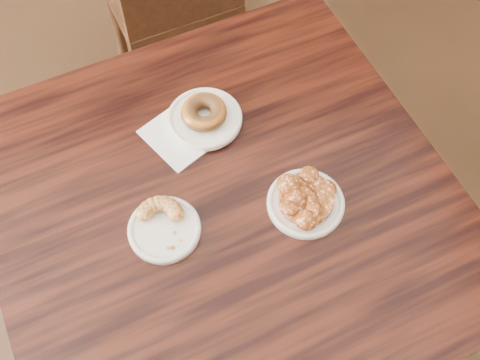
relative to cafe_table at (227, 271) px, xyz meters
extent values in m
plane|color=black|center=(-0.10, 0.01, -0.38)|extent=(5.00, 5.00, 0.00)
cube|color=black|center=(0.00, 0.00, 0.00)|extent=(1.15, 1.15, 0.75)
cube|color=white|center=(-0.06, 0.18, 0.38)|extent=(0.20, 0.20, 0.00)
cylinder|color=white|center=(-0.01, 0.21, 0.38)|extent=(0.16, 0.16, 0.01)
cylinder|color=white|center=(-0.12, -0.04, 0.38)|extent=(0.14, 0.14, 0.01)
cylinder|color=white|center=(0.16, -0.03, 0.38)|extent=(0.16, 0.16, 0.01)
torus|color=brown|center=(-0.01, 0.21, 0.41)|extent=(0.10, 0.10, 0.04)
camera|label=1|loc=(-0.06, -0.57, 1.46)|focal=45.00mm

